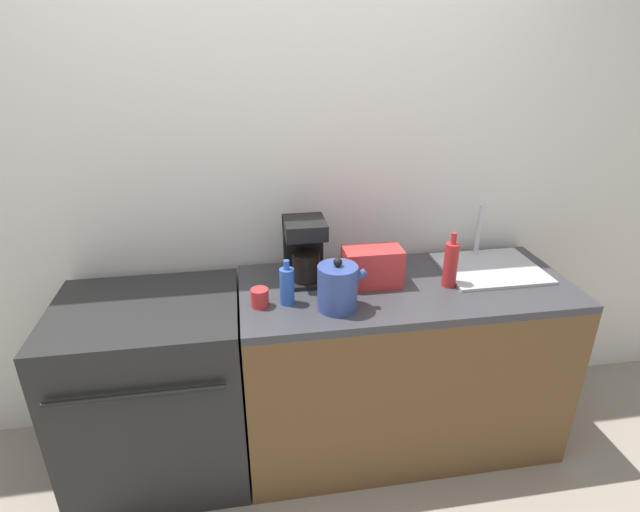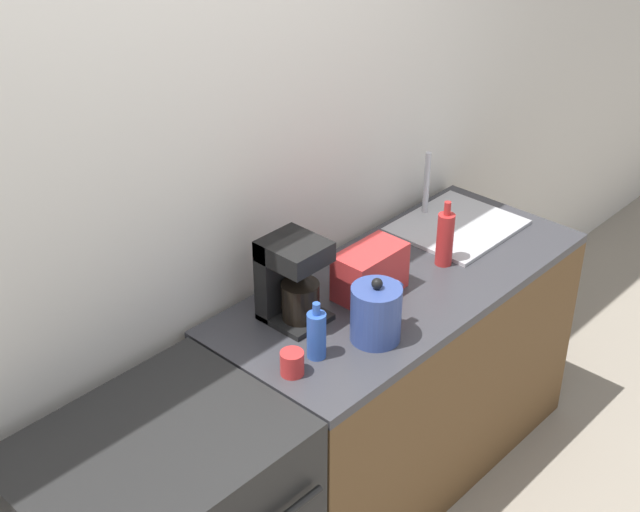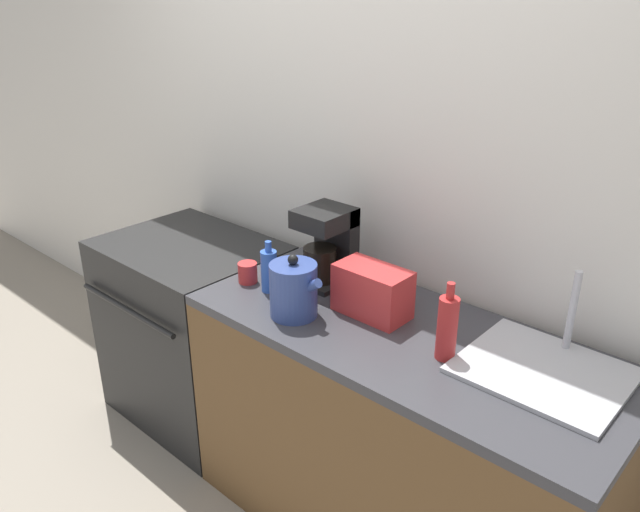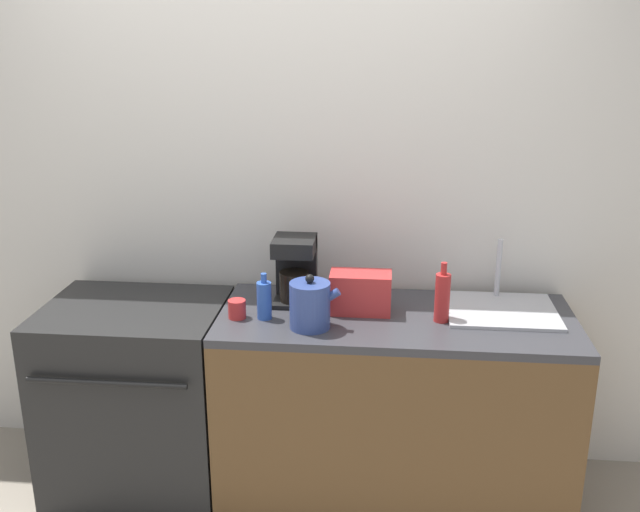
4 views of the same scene
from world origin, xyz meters
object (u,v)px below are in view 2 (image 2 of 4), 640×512
bottle_red (445,238)px  bottle_blue (316,334)px  toaster (370,272)px  cup_red (292,363)px  kettle (376,313)px  coffee_maker (290,278)px

bottle_red → bottle_blue: bottle_red is taller
toaster → cup_red: bearing=-166.7°
bottle_red → bottle_blue: size_ratio=1.28×
kettle → bottle_red: bearing=12.4°
coffee_maker → bottle_blue: (-0.10, -0.22, -0.07)m
coffee_maker → bottle_red: bearing=-15.0°
coffee_maker → cup_red: bearing=-134.8°
cup_red → toaster: bearing=13.3°
cup_red → kettle: bearing=-12.1°
cup_red → coffee_maker: bearing=45.2°
coffee_maker → cup_red: coffee_maker is taller
bottle_blue → bottle_red: bearing=3.4°
coffee_maker → bottle_red: (0.64, -0.17, -0.05)m
toaster → coffee_maker: bearing=161.4°
toaster → coffee_maker: 0.32m
toaster → cup_red: (-0.52, -0.12, -0.05)m
bottle_red → bottle_blue: bearing=-176.6°
coffee_maker → bottle_red: coffee_maker is taller
bottle_red → cup_red: (-0.86, -0.05, -0.07)m
cup_red → bottle_blue: bearing=2.9°
kettle → bottle_red: size_ratio=0.89×
kettle → toaster: size_ratio=0.88×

